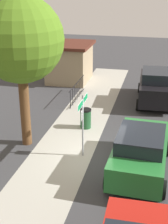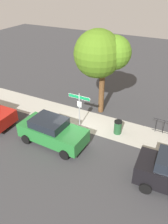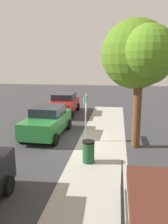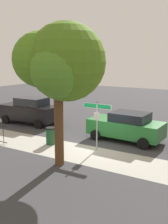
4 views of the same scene
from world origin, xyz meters
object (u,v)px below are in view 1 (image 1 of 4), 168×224
(car_black, at_px, (155,86))
(trash_bin, at_px, (86,118))
(shade_tree, at_px, (17,40))
(utility_shed, at_px, (70,62))
(car_green, at_px, (141,151))
(street_sign, at_px, (83,113))

(car_black, xyz_separation_m, trash_bin, (-4.44, 3.16, -0.50))
(shade_tree, distance_m, trash_bin, 5.26)
(car_black, bearing_deg, utility_shed, 60.00)
(car_black, bearing_deg, shade_tree, 138.97)
(car_green, relative_size, car_black, 0.97)
(shade_tree, xyz_separation_m, car_green, (-1.04, -5.13, -3.74))
(car_green, bearing_deg, shade_tree, 80.74)
(utility_shed, bearing_deg, car_black, -117.42)
(car_black, relative_size, utility_shed, 1.31)
(car_green, bearing_deg, street_sign, 76.19)
(street_sign, height_order, car_black, street_sign)
(street_sign, bearing_deg, trash_bin, 10.38)
(shade_tree, relative_size, utility_shed, 1.81)
(car_green, relative_size, trash_bin, 4.55)
(car_green, distance_m, car_black, 7.85)
(car_green, height_order, car_black, car_black)
(utility_shed, height_order, trash_bin, utility_shed)
(shade_tree, bearing_deg, car_green, -101.50)
(shade_tree, distance_m, car_green, 6.43)
(car_green, height_order, trash_bin, car_green)
(utility_shed, relative_size, trash_bin, 3.60)
(shade_tree, bearing_deg, trash_bin, -43.46)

